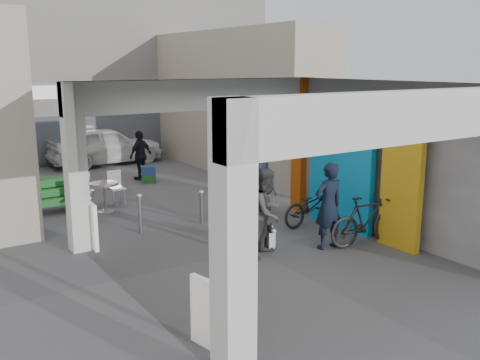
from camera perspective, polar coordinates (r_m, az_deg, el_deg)
ground at (r=11.37m, az=1.19°, el=-7.46°), size 90.00×90.00×0.00m
arcade_canopy at (r=10.48m, az=6.23°, el=3.77°), size 6.40×6.45×6.40m
far_building at (r=23.60m, az=-18.82°, el=12.02°), size 18.00×4.08×8.00m
plaza_bldg_right at (r=19.48m, az=-0.36°, el=8.35°), size 2.00×9.00×5.00m
bollard_left at (r=12.57m, az=-10.61°, el=-3.59°), size 0.09×0.09×0.90m
bollard_center at (r=13.09m, az=-4.13°, el=-2.96°), size 0.09×0.09×0.81m
bollard_right at (r=14.04m, az=1.64°, el=-1.58°), size 0.09×0.09×0.96m
advert_board_near at (r=7.56m, az=-3.67°, el=-13.92°), size 0.19×0.56×1.00m
advert_board_far at (r=11.72m, az=-15.46°, el=-4.70°), size 0.12×0.55×1.00m
cafe_set at (r=14.81m, az=-15.04°, el=-1.84°), size 1.56×1.26×0.95m
produce_stand at (r=14.98m, az=-18.85°, el=-1.87°), size 1.33×0.72×0.88m
crate_stack at (r=17.82m, az=-9.72°, el=0.58°), size 0.55×0.49×0.56m
border_collie at (r=11.34m, az=3.05°, el=-6.27°), size 0.22×0.43×0.60m
man_with_dog at (r=11.37m, az=9.40°, el=-2.74°), size 0.70×0.48×1.86m
man_back_turned at (r=10.86m, az=2.86°, el=-3.41°), size 1.09×0.99×1.81m
man_elderly at (r=13.77m, az=2.24°, el=-0.47°), size 0.91×0.74×1.60m
man_crates at (r=18.30m, az=-10.56°, el=2.61°), size 1.05×0.77×1.66m
bicycle_front at (r=13.12m, az=7.74°, el=-2.67°), size 1.87×0.78×0.96m
bicycle_rear at (r=11.83m, az=13.33°, el=-4.22°), size 1.88×0.76×1.10m
white_van at (r=21.45m, az=-14.13°, el=3.60°), size 4.40×1.93×1.48m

